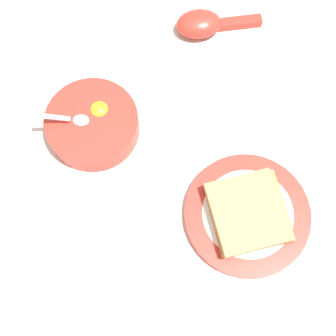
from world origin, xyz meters
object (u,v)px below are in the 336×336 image
(toast_plate, at_px, (247,214))
(toast_sandwich, at_px, (248,212))
(egg_bowl, at_px, (93,124))
(soup_spoon, at_px, (204,24))

(toast_plate, distance_m, toast_sandwich, 0.02)
(toast_plate, height_order, toast_sandwich, toast_sandwich)
(toast_sandwich, bearing_deg, toast_plate, -131.14)
(egg_bowl, relative_size, toast_sandwich, 1.07)
(toast_sandwich, relative_size, soup_spoon, 0.93)
(toast_sandwich, xyz_separation_m, soup_spoon, (0.10, -0.32, -0.01))
(egg_bowl, height_order, toast_plate, egg_bowl)
(egg_bowl, xyz_separation_m, soup_spoon, (-0.15, -0.21, -0.00))
(toast_plate, height_order, soup_spoon, soup_spoon)
(toast_plate, bearing_deg, soup_spoon, -73.08)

